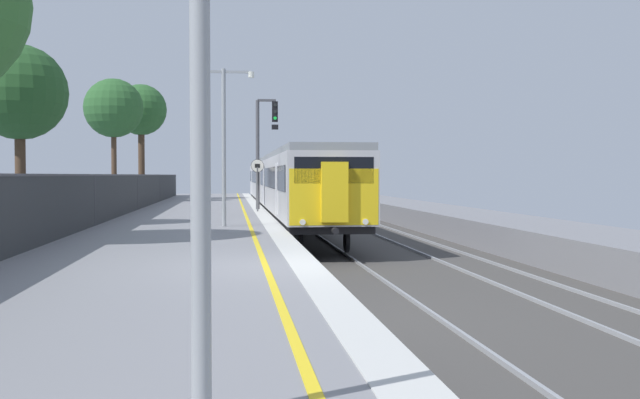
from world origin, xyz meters
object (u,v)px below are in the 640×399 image
signal_gantry (263,141)px  background_tree_back (21,95)px  background_tree_left (115,110)px  platform_lamp_mid (224,132)px  commuter_train_at_platform (284,182)px  speed_limit_sign (257,178)px  background_tree_centre (141,112)px

signal_gantry → background_tree_back: 14.28m
background_tree_left → platform_lamp_mid: bearing=-73.5°
commuter_train_at_platform → platform_lamp_mid: size_ratio=8.27×
speed_limit_sign → platform_lamp_mid: platform_lamp_mid is taller
commuter_train_at_platform → speed_limit_sign: commuter_train_at_platform is taller
platform_lamp_mid → speed_limit_sign: bearing=81.7°
commuter_train_at_platform → speed_limit_sign: bearing=-102.1°
signal_gantry → background_tree_centre: bearing=116.0°
background_tree_left → background_tree_back: bearing=-89.1°
platform_lamp_mid → background_tree_back: size_ratio=0.87×
background_tree_centre → speed_limit_sign: bearing=-68.0°
background_tree_left → background_tree_centre: 4.70m
signal_gantry → speed_limit_sign: signal_gantry is taller
platform_lamp_mid → background_tree_left: background_tree_left is taller
signal_gantry → background_tree_centre: 17.57m
commuter_train_at_platform → background_tree_left: bearing=154.6°
platform_lamp_mid → background_tree_centre: (-5.82, 27.86, 2.93)m
signal_gantry → platform_lamp_mid: (-1.80, -12.26, -0.28)m
commuter_train_at_platform → speed_limit_sign: 8.83m
speed_limit_sign → platform_lamp_mid: (-1.44, -9.84, 1.53)m
signal_gantry → background_tree_left: bearing=128.2°
signal_gantry → background_tree_left: 14.25m
signal_gantry → background_tree_centre: background_tree_centre is taller
background_tree_left → background_tree_centre: size_ratio=0.97×
signal_gantry → platform_lamp_mid: 12.40m
commuter_train_at_platform → background_tree_centre: bearing=134.1°
speed_limit_sign → background_tree_left: background_tree_left is taller
background_tree_centre → background_tree_back: 27.21m
commuter_train_at_platform → background_tree_left: 12.12m
background_tree_back → background_tree_centre: bearing=88.5°
platform_lamp_mid → background_tree_back: bearing=173.8°
signal_gantry → platform_lamp_mid: bearing=-98.4°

